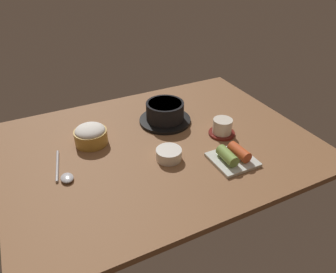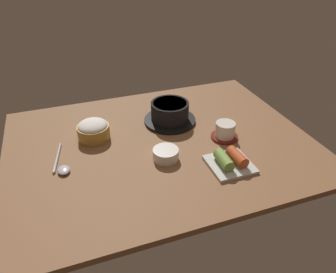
# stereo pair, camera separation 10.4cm
# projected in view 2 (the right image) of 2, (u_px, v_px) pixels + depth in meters

# --- Properties ---
(dining_table) EXTENTS (1.00, 0.76, 0.02)m
(dining_table) POSITION_uv_depth(u_px,v_px,m) (160.00, 144.00, 1.07)
(dining_table) COLOR brown
(dining_table) RESTS_ON ground
(stone_pot) EXTENTS (0.19, 0.19, 0.08)m
(stone_pot) POSITION_uv_depth(u_px,v_px,m) (170.00, 113.00, 1.16)
(stone_pot) COLOR black
(stone_pot) RESTS_ON dining_table
(rice_bowl) EXTENTS (0.11, 0.11, 0.07)m
(rice_bowl) POSITION_uv_depth(u_px,v_px,m) (93.00, 130.00, 1.07)
(rice_bowl) COLOR #B78C38
(rice_bowl) RESTS_ON dining_table
(tea_cup_with_saucer) EXTENTS (0.09, 0.09, 0.06)m
(tea_cup_with_saucer) POSITION_uv_depth(u_px,v_px,m) (225.00, 131.00, 1.07)
(tea_cup_with_saucer) COLOR maroon
(tea_cup_with_saucer) RESTS_ON dining_table
(banchan_cup_center) EXTENTS (0.08, 0.08, 0.03)m
(banchan_cup_center) POSITION_uv_depth(u_px,v_px,m) (166.00, 154.00, 0.98)
(banchan_cup_center) COLOR white
(banchan_cup_center) RESTS_ON dining_table
(kimchi_plate) EXTENTS (0.13, 0.13, 0.04)m
(kimchi_plate) POSITION_uv_depth(u_px,v_px,m) (230.00, 161.00, 0.95)
(kimchi_plate) COLOR silver
(kimchi_plate) RESTS_ON dining_table
(spoon) EXTENTS (0.05, 0.17, 0.01)m
(spoon) POSITION_uv_depth(u_px,v_px,m) (62.00, 166.00, 0.95)
(spoon) COLOR #B7B7BC
(spoon) RESTS_ON dining_table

